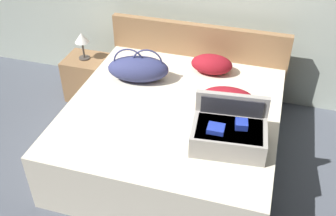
# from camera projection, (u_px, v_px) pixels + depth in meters

# --- Properties ---
(ground_plane) EXTENTS (12.00, 12.00, 0.00)m
(ground_plane) POSITION_uv_depth(u_px,v_px,m) (160.00, 184.00, 3.56)
(ground_plane) COLOR #4C515B
(bed) EXTENTS (1.87, 1.90, 0.57)m
(bed) POSITION_uv_depth(u_px,v_px,m) (172.00, 132.00, 3.70)
(bed) COLOR beige
(bed) RESTS_ON ground
(headboard) EXTENTS (1.91, 0.08, 0.93)m
(headboard) POSITION_uv_depth(u_px,v_px,m) (197.00, 64.00, 4.35)
(headboard) COLOR olive
(headboard) RESTS_ON ground
(hard_case_large) EXTENTS (0.61, 0.46, 0.36)m
(hard_case_large) POSITION_uv_depth(u_px,v_px,m) (229.00, 133.00, 3.07)
(hard_case_large) COLOR gray
(hard_case_large) RESTS_ON bed
(duffel_bag) EXTENTS (0.64, 0.41, 0.34)m
(duffel_bag) POSITION_uv_depth(u_px,v_px,m) (138.00, 69.00, 3.83)
(duffel_bag) COLOR navy
(duffel_bag) RESTS_ON bed
(pillow_near_headboard) EXTENTS (0.43, 0.27, 0.19)m
(pillow_near_headboard) POSITION_uv_depth(u_px,v_px,m) (212.00, 64.00, 3.95)
(pillow_near_headboard) COLOR maroon
(pillow_near_headboard) RESTS_ON bed
(pillow_center_head) EXTENTS (0.49, 0.33, 0.15)m
(pillow_center_head) POSITION_uv_depth(u_px,v_px,m) (228.00, 98.00, 3.52)
(pillow_center_head) COLOR maroon
(pillow_center_head) RESTS_ON bed
(nightstand) EXTENTS (0.44, 0.40, 0.50)m
(nightstand) POSITION_uv_depth(u_px,v_px,m) (87.00, 77.00, 4.53)
(nightstand) COLOR olive
(nightstand) RESTS_ON ground
(table_lamp) EXTENTS (0.15, 0.15, 0.31)m
(table_lamp) POSITION_uv_depth(u_px,v_px,m) (82.00, 39.00, 4.24)
(table_lamp) COLOR #3F3833
(table_lamp) RESTS_ON nightstand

